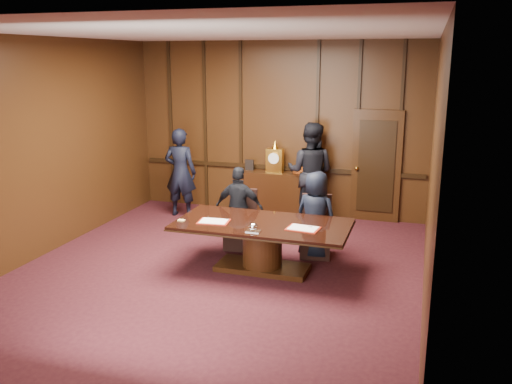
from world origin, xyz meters
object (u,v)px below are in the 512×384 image
Objects in this scene: witness_right at (310,172)px; sideboard at (275,192)px; conference_table at (262,238)px; witness_left at (180,173)px; signatory_right at (316,215)px; signatory_left at (239,209)px.

sideboard is at bearing -8.93° from witness_right.
conference_table is (0.64, -2.96, 0.02)m from sideboard.
sideboard is 0.89× the size of witness_left.
signatory_right is at bearing -59.23° from sideboard.
witness_left is at bearing -12.43° from signatory_right.
conference_table is at bearing -77.87° from sideboard.
sideboard is 2.52m from signatory_right.
signatory_left is at bearing 13.82° from signatory_right.
signatory_left is 0.72× the size of witness_right.
signatory_left is at bearing 136.33° from witness_left.
conference_table is 1.05m from signatory_right.
sideboard is at bearing -45.41° from signatory_right.
witness_left reaches higher than sideboard.
conference_table is 1.84× the size of signatory_right.
signatory_right is 2.08m from witness_right.
sideboard is 2.17m from signatory_left.
witness_left is 0.92× the size of witness_right.
signatory_right is at bearing 177.83° from signatory_left.
signatory_right is (0.65, 0.80, 0.20)m from conference_table.
signatory_left is 1.30m from signatory_right.
witness_left is at bearing 136.42° from conference_table.
witness_right is (0.78, 2.00, 0.27)m from signatory_left.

